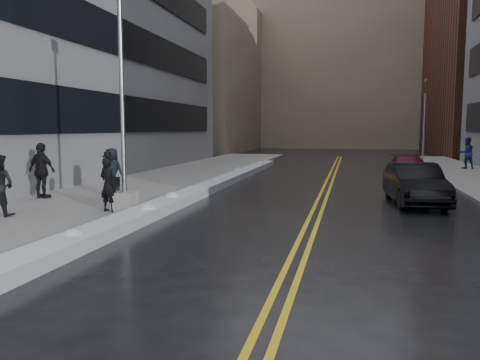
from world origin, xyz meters
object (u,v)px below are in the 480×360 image
Objects in this scene: pedestrian_c at (112,172)px; pedestrian_east at (467,153)px; pedestrian_d at (42,171)px; car_maroon at (408,168)px; car_black at (415,184)px; traffic_signal at (424,119)px; lamppost at (123,134)px; pedestrian_fedora at (108,184)px.

pedestrian_east reaches higher than pedestrian_c.
car_maroon is at bearing -132.30° from pedestrian_d.
traffic_signal is at bearing 76.06° from car_black.
pedestrian_east is 0.44× the size of car_maroon.
pedestrian_d is at bearing 27.14° from pedestrian_c.
lamppost reaches higher than pedestrian_east.
pedestrian_fedora is at bearing -118.81° from traffic_signal.
pedestrian_fedora is at bearing -159.47° from car_black.
pedestrian_d is at bearing -14.27° from pedestrian_fedora.
pedestrian_fedora is 10.56m from car_black.
pedestrian_fedora is 4.26m from pedestrian_d.
pedestrian_c is at bearing -49.84° from pedestrian_fedora.
pedestrian_fedora is at bearing 40.37° from pedestrian_east.
pedestrian_d is at bearing -174.06° from car_black.
traffic_signal reaches higher than pedestrian_fedora.
pedestrian_fedora reaches higher than car_black.
car_maroon is at bearing -101.81° from traffic_signal.
traffic_signal reaches higher than car_black.
traffic_signal is at bearing -64.26° from pedestrian_east.
traffic_signal is 3.29× the size of pedestrian_c.
lamppost is 1.27× the size of traffic_signal.
pedestrian_fedora is 0.93× the size of pedestrian_c.
car_black is 7.89m from car_maroon.
car_black is at bearing -174.89° from pedestrian_c.
pedestrian_c is 11.22m from car_black.
pedestrian_east is (2.24, -2.80, -2.26)m from traffic_signal.
traffic_signal is at bearing 61.79° from lamppost.
car_maroon is at bearing 51.41° from lamppost.
traffic_signal is 1.34× the size of car_black.
pedestrian_d reaches higher than car_black.
pedestrian_c is at bearing 124.57° from lamppost.
lamppost is 23.83m from pedestrian_east.
pedestrian_east is at bearing 56.97° from car_maroon.
pedestrian_east is (16.08, 16.25, 0.08)m from pedestrian_c.
pedestrian_d is (-3.78, 1.97, 0.17)m from pedestrian_fedora.
pedestrian_d is (-4.20, 1.74, -1.36)m from lamppost.
pedestrian_fedora is 0.37× the size of car_maroon.
pedestrian_d is at bearing 30.78° from pedestrian_east.
pedestrian_d is 17.46m from car_maroon.
lamppost is 4.50× the size of pedestrian_fedora.
pedestrian_d is 1.03× the size of pedestrian_east.
pedestrian_c is at bearing -143.27° from car_maroon.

